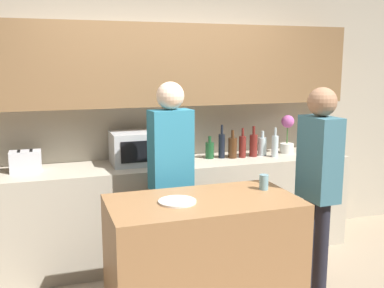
{
  "coord_description": "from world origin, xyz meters",
  "views": [
    {
      "loc": [
        -1.08,
        -2.58,
        1.85
      ],
      "look_at": [
        -0.05,
        0.5,
        1.26
      ],
      "focal_mm": 42.0,
      "sensor_mm": 36.0,
      "label": 1
    }
  ],
  "objects_px": {
    "plate_on_island": "(177,201)",
    "bottle_3": "(242,146)",
    "bottle_4": "(253,145)",
    "bottle_5": "(262,146)",
    "bottle_2": "(232,147)",
    "person_center": "(318,176)",
    "bottle_0": "(210,150)",
    "cup_0": "(264,182)",
    "toaster": "(26,161)",
    "bottle_1": "(222,145)",
    "microwave": "(139,148)",
    "person_left": "(171,166)",
    "bottle_6": "(275,146)",
    "potted_plant": "(287,134)"
  },
  "relations": [
    {
      "from": "bottle_5",
      "to": "person_center",
      "type": "height_order",
      "value": "person_center"
    },
    {
      "from": "bottle_4",
      "to": "cup_0",
      "type": "distance_m",
      "value": 1.15
    },
    {
      "from": "toaster",
      "to": "plate_on_island",
      "type": "bearing_deg",
      "value": -50.35
    },
    {
      "from": "microwave",
      "to": "person_left",
      "type": "xyz_separation_m",
      "value": [
        0.14,
        -0.58,
        -0.06
      ]
    },
    {
      "from": "bottle_2",
      "to": "bottle_3",
      "type": "xyz_separation_m",
      "value": [
        0.1,
        -0.0,
        0.01
      ]
    },
    {
      "from": "potted_plant",
      "to": "plate_on_island",
      "type": "xyz_separation_m",
      "value": [
        -1.55,
        -1.21,
        -0.2
      ]
    },
    {
      "from": "bottle_1",
      "to": "bottle_3",
      "type": "bearing_deg",
      "value": -9.99
    },
    {
      "from": "person_center",
      "to": "bottle_0",
      "type": "bearing_deg",
      "value": 19.2
    },
    {
      "from": "bottle_2",
      "to": "bottle_6",
      "type": "xyz_separation_m",
      "value": [
        0.42,
        -0.08,
        0.01
      ]
    },
    {
      "from": "bottle_3",
      "to": "bottle_4",
      "type": "bearing_deg",
      "value": 4.25
    },
    {
      "from": "microwave",
      "to": "bottle_2",
      "type": "bearing_deg",
      "value": -3.18
    },
    {
      "from": "bottle_2",
      "to": "plate_on_island",
      "type": "relative_size",
      "value": 1.07
    },
    {
      "from": "bottle_4",
      "to": "bottle_6",
      "type": "bearing_deg",
      "value": -24.58
    },
    {
      "from": "bottle_3",
      "to": "bottle_5",
      "type": "xyz_separation_m",
      "value": [
        0.23,
        0.02,
        -0.02
      ]
    },
    {
      "from": "bottle_1",
      "to": "bottle_6",
      "type": "xyz_separation_m",
      "value": [
        0.52,
        -0.12,
        -0.01
      ]
    },
    {
      "from": "toaster",
      "to": "bottle_3",
      "type": "bearing_deg",
      "value": -1.61
    },
    {
      "from": "toaster",
      "to": "bottle_6",
      "type": "xyz_separation_m",
      "value": [
        2.33,
        -0.14,
        0.02
      ]
    },
    {
      "from": "bottle_1",
      "to": "bottle_4",
      "type": "relative_size",
      "value": 1.08
    },
    {
      "from": "microwave",
      "to": "person_center",
      "type": "xyz_separation_m",
      "value": [
        1.14,
        -1.17,
        -0.08
      ]
    },
    {
      "from": "bottle_3",
      "to": "cup_0",
      "type": "xyz_separation_m",
      "value": [
        -0.31,
        -1.05,
        -0.07
      ]
    },
    {
      "from": "bottle_2",
      "to": "bottle_4",
      "type": "xyz_separation_m",
      "value": [
        0.23,
        0.0,
        0.01
      ]
    },
    {
      "from": "bottle_4",
      "to": "cup_0",
      "type": "relative_size",
      "value": 2.68
    },
    {
      "from": "plate_on_island",
      "to": "bottle_3",
      "type": "bearing_deg",
      "value": 48.63
    },
    {
      "from": "microwave",
      "to": "bottle_4",
      "type": "relative_size",
      "value": 1.7
    },
    {
      "from": "potted_plant",
      "to": "microwave",
      "type": "bearing_deg",
      "value": -179.94
    },
    {
      "from": "bottle_3",
      "to": "person_left",
      "type": "xyz_separation_m",
      "value": [
        -0.88,
        -0.53,
        -0.02
      ]
    },
    {
      "from": "bottle_3",
      "to": "bottle_5",
      "type": "bearing_deg",
      "value": 6.11
    },
    {
      "from": "microwave",
      "to": "cup_0",
      "type": "bearing_deg",
      "value": -57.19
    },
    {
      "from": "cup_0",
      "to": "person_left",
      "type": "distance_m",
      "value": 0.78
    },
    {
      "from": "bottle_3",
      "to": "bottle_5",
      "type": "height_order",
      "value": "bottle_3"
    },
    {
      "from": "microwave",
      "to": "person_left",
      "type": "relative_size",
      "value": 0.31
    },
    {
      "from": "bottle_0",
      "to": "person_left",
      "type": "bearing_deg",
      "value": -133.66
    },
    {
      "from": "bottle_3",
      "to": "person_left",
      "type": "bearing_deg",
      "value": -149.21
    },
    {
      "from": "cup_0",
      "to": "bottle_4",
      "type": "bearing_deg",
      "value": 67.89
    },
    {
      "from": "bottle_4",
      "to": "bottle_5",
      "type": "xyz_separation_m",
      "value": [
        0.11,
        0.02,
        -0.02
      ]
    },
    {
      "from": "toaster",
      "to": "person_center",
      "type": "xyz_separation_m",
      "value": [
        2.14,
        -1.17,
        -0.02
      ]
    },
    {
      "from": "bottle_0",
      "to": "bottle_3",
      "type": "distance_m",
      "value": 0.33
    },
    {
      "from": "bottle_1",
      "to": "bottle_6",
      "type": "height_order",
      "value": "bottle_1"
    },
    {
      "from": "bottle_4",
      "to": "potted_plant",
      "type": "bearing_deg",
      "value": 6.67
    },
    {
      "from": "bottle_0",
      "to": "bottle_6",
      "type": "relative_size",
      "value": 0.75
    },
    {
      "from": "microwave",
      "to": "bottle_2",
      "type": "relative_size",
      "value": 1.87
    },
    {
      "from": "toaster",
      "to": "cup_0",
      "type": "height_order",
      "value": "toaster"
    },
    {
      "from": "bottle_0",
      "to": "cup_0",
      "type": "relative_size",
      "value": 1.93
    },
    {
      "from": "potted_plant",
      "to": "person_left",
      "type": "height_order",
      "value": "person_left"
    },
    {
      "from": "toaster",
      "to": "potted_plant",
      "type": "distance_m",
      "value": 2.55
    },
    {
      "from": "potted_plant",
      "to": "bottle_1",
      "type": "height_order",
      "value": "potted_plant"
    },
    {
      "from": "bottle_2",
      "to": "toaster",
      "type": "bearing_deg",
      "value": 178.43
    },
    {
      "from": "cup_0",
      "to": "bottle_5",
      "type": "bearing_deg",
      "value": 63.44
    },
    {
      "from": "bottle_1",
      "to": "person_left",
      "type": "height_order",
      "value": "person_left"
    },
    {
      "from": "potted_plant",
      "to": "cup_0",
      "type": "relative_size",
      "value": 3.46
    }
  ]
}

